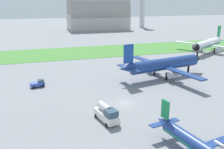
{
  "coord_description": "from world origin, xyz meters",
  "views": [
    {
      "loc": [
        -18.41,
        -49.5,
        22.44
      ],
      "look_at": [
        1.13,
        13.07,
        3.0
      ],
      "focal_mm": 39.91,
      "sensor_mm": 36.0,
      "label": 1
    }
  ],
  "objects_px": {
    "airplane_midfield_jet": "(163,64)",
    "control_tower": "(143,6)",
    "airplane_parked_jet_far": "(208,44)",
    "pushback_tug_near_gate": "(38,84)",
    "fuel_truck_by_runway": "(107,113)",
    "airplane_foreground_turboprop": "(199,146)"
  },
  "relations": [
    {
      "from": "pushback_tug_near_gate",
      "to": "fuel_truck_by_runway",
      "type": "distance_m",
      "value": 27.57
    },
    {
      "from": "airplane_foreground_turboprop",
      "to": "airplane_parked_jet_far",
      "type": "distance_m",
      "value": 84.45
    },
    {
      "from": "pushback_tug_near_gate",
      "to": "fuel_truck_by_runway",
      "type": "relative_size",
      "value": 0.58
    },
    {
      "from": "fuel_truck_by_runway",
      "to": "control_tower",
      "type": "distance_m",
      "value": 179.54
    },
    {
      "from": "airplane_foreground_turboprop",
      "to": "airplane_parked_jet_far",
      "type": "xyz_separation_m",
      "value": [
        52.38,
        66.23,
        1.57
      ]
    },
    {
      "from": "airplane_midfield_jet",
      "to": "control_tower",
      "type": "xyz_separation_m",
      "value": [
        54.2,
        138.0,
        14.16
      ]
    },
    {
      "from": "airplane_foreground_turboprop",
      "to": "pushback_tug_near_gate",
      "type": "xyz_separation_m",
      "value": [
        -21.26,
        40.89,
        -1.54
      ]
    },
    {
      "from": "airplane_parked_jet_far",
      "to": "fuel_truck_by_runway",
      "type": "distance_m",
      "value": 79.27
    },
    {
      "from": "airplane_parked_jet_far",
      "to": "pushback_tug_near_gate",
      "type": "height_order",
      "value": "airplane_parked_jet_far"
    },
    {
      "from": "airplane_midfield_jet",
      "to": "control_tower",
      "type": "distance_m",
      "value": 148.94
    },
    {
      "from": "pushback_tug_near_gate",
      "to": "fuel_truck_by_runway",
      "type": "height_order",
      "value": "fuel_truck_by_runway"
    },
    {
      "from": "airplane_midfield_jet",
      "to": "pushback_tug_near_gate",
      "type": "height_order",
      "value": "airplane_midfield_jet"
    },
    {
      "from": "pushback_tug_near_gate",
      "to": "fuel_truck_by_runway",
      "type": "bearing_deg",
      "value": -79.55
    },
    {
      "from": "airplane_parked_jet_far",
      "to": "control_tower",
      "type": "bearing_deg",
      "value": -129.8
    },
    {
      "from": "fuel_truck_by_runway",
      "to": "control_tower",
      "type": "xyz_separation_m",
      "value": [
        78.6,
        160.57,
        16.61
      ]
    },
    {
      "from": "fuel_truck_by_runway",
      "to": "airplane_parked_jet_far",
      "type": "bearing_deg",
      "value": 116.87
    },
    {
      "from": "fuel_truck_by_runway",
      "to": "pushback_tug_near_gate",
      "type": "bearing_deg",
      "value": -166.0
    },
    {
      "from": "airplane_foreground_turboprop",
      "to": "fuel_truck_by_runway",
      "type": "bearing_deg",
      "value": -160.81
    },
    {
      "from": "airplane_midfield_jet",
      "to": "airplane_parked_jet_far",
      "type": "xyz_separation_m",
      "value": [
        37.03,
        27.48,
        0.0
      ]
    },
    {
      "from": "airplane_foreground_turboprop",
      "to": "pushback_tug_near_gate",
      "type": "height_order",
      "value": "airplane_foreground_turboprop"
    },
    {
      "from": "fuel_truck_by_runway",
      "to": "control_tower",
      "type": "relative_size",
      "value": 0.23
    },
    {
      "from": "airplane_parked_jet_far",
      "to": "fuel_truck_by_runway",
      "type": "bearing_deg",
      "value": 8.21
    }
  ]
}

